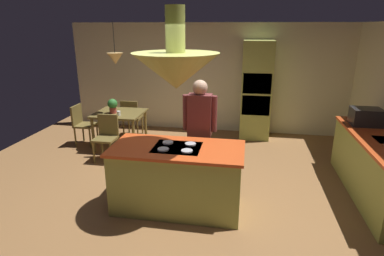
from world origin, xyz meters
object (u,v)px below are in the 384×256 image
chair_at_corner (82,122)px  potted_plant_on_table (113,105)px  chair_facing_island (107,134)px  cup_on_table (119,113)px  chair_by_back_wall (131,116)px  microwave_on_counter (366,117)px  oven_tower (256,91)px  dining_table (120,117)px  kitchen_island (178,177)px  person_at_island (200,127)px

chair_at_corner → potted_plant_on_table: size_ratio=2.90×
chair_facing_island → cup_on_table: 0.54m
chair_by_back_wall → microwave_on_counter: size_ratio=1.89×
oven_tower → dining_table: 3.06m
dining_table → chair_facing_island: chair_facing_island is taller
kitchen_island → chair_at_corner: (-2.57, 2.10, 0.04)m
chair_at_corner → microwave_on_counter: microwave_on_counter is taller
person_at_island → potted_plant_on_table: (-2.00, 1.31, -0.06)m
chair_by_back_wall → chair_at_corner: same height
microwave_on_counter → kitchen_island: bearing=-151.8°
potted_plant_on_table → kitchen_island: bearing=-48.4°
oven_tower → chair_by_back_wall: oven_tower is taller
dining_table → potted_plant_on_table: potted_plant_on_table is taller
oven_tower → kitchen_island: bearing=-108.7°
kitchen_island → microwave_on_counter: size_ratio=3.93×
kitchen_island → person_at_island: person_at_island is taller
oven_tower → potted_plant_on_table: bearing=-157.3°
dining_table → cup_on_table: 0.28m
cup_on_table → microwave_on_counter: bearing=-4.6°
cup_on_table → oven_tower: bearing=26.7°
person_at_island → potted_plant_on_table: person_at_island is taller
chair_by_back_wall → oven_tower: bearing=-170.3°
chair_at_corner → cup_on_table: 1.02m
chair_at_corner → cup_on_table: (0.95, -0.22, 0.30)m
dining_table → cup_on_table: (0.08, -0.22, 0.15)m
kitchen_island → oven_tower: (1.10, 3.24, 0.63)m
oven_tower → potted_plant_on_table: size_ratio=7.27×
microwave_on_counter → cup_on_table: bearing=175.4°
oven_tower → cup_on_table: (-2.72, -1.36, -0.28)m
chair_at_corner → microwave_on_counter: (5.41, -0.58, 0.55)m
chair_by_back_wall → chair_at_corner: size_ratio=1.00×
kitchen_island → microwave_on_counter: microwave_on_counter is taller
kitchen_island → potted_plant_on_table: bearing=131.6°
person_at_island → chair_facing_island: person_at_island is taller
oven_tower → chair_facing_island: bearing=-147.2°
chair_facing_island → potted_plant_on_table: (-0.10, 0.59, 0.42)m
oven_tower → cup_on_table: size_ratio=24.22×
person_at_island → dining_table: bearing=143.9°
chair_facing_island → potted_plant_on_table: size_ratio=2.90×
chair_at_corner → cup_on_table: size_ratio=9.67×
potted_plant_on_table → oven_tower: bearing=22.7°
person_at_island → microwave_on_counter: size_ratio=3.73×
oven_tower → chair_facing_island: size_ratio=2.51×
chair_facing_island → microwave_on_counter: bearing=1.0°
microwave_on_counter → chair_by_back_wall: bearing=164.7°
kitchen_island → chair_at_corner: bearing=140.7°
dining_table → chair_at_corner: 0.88m
chair_facing_island → kitchen_island: bearing=-40.2°
dining_table → chair_by_back_wall: (0.00, 0.66, -0.15)m
chair_at_corner → potted_plant_on_table: potted_plant_on_table is taller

